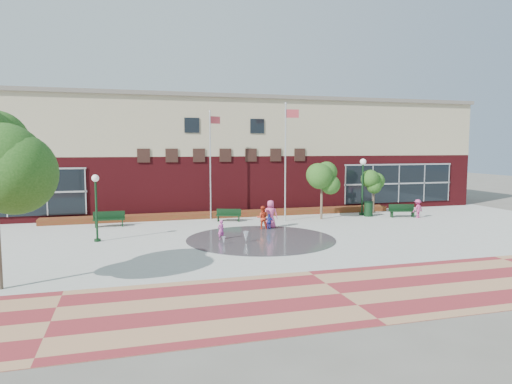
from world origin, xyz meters
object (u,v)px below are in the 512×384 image
object	(u,v)px
flagpole_left	(211,159)
child_splash	(221,230)
trash_can	(368,209)
bench_left	(109,222)
flagpole_right	(286,155)

from	to	relation	value
flagpole_left	child_splash	bearing A→B (deg)	-116.59
flagpole_left	trash_can	xyz separation A→B (m)	(11.57, -2.03, -3.77)
trash_can	child_splash	xyz separation A→B (m)	(-12.39, -5.51, -0.01)
child_splash	bench_left	bearing A→B (deg)	-66.45
flagpole_left	flagpole_right	xyz separation A→B (m)	(4.87, -2.37, 0.27)
flagpole_left	flagpole_right	distance (m)	5.42
trash_can	bench_left	bearing A→B (deg)	178.07
flagpole_right	child_splash	size ratio (longest dim) A/B	7.31
bench_left	trash_can	size ratio (longest dim) A/B	1.76
flagpole_left	trash_can	bearing A→B (deg)	-30.35
bench_left	trash_can	xyz separation A→B (m)	(18.58, -0.63, 0.25)
flagpole_left	trash_can	distance (m)	12.34
flagpole_right	flagpole_left	bearing A→B (deg)	160.16
bench_left	trash_can	bearing A→B (deg)	-1.29
flagpole_left	bench_left	bearing A→B (deg)	170.96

